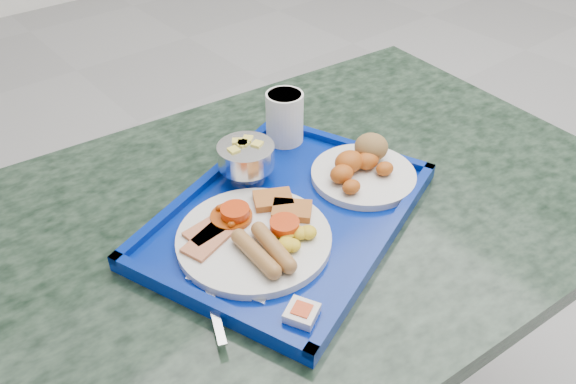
# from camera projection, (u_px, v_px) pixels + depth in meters

# --- Properties ---
(floor) EXTENTS (6.00, 6.00, 0.00)m
(floor) POSITION_uv_depth(u_px,v_px,m) (485.00, 209.00, 2.00)
(floor) COLOR gray
(floor) RESTS_ON ground
(table) EXTENTS (1.19, 0.85, 0.70)m
(table) POSITION_uv_depth(u_px,v_px,m) (296.00, 277.00, 1.04)
(table) COLOR gray
(table) RESTS_ON floor
(tray) EXTENTS (0.53, 0.46, 0.03)m
(tray) POSITION_uv_depth(u_px,v_px,m) (288.00, 215.00, 0.88)
(tray) COLOR navy
(tray) RESTS_ON table
(main_plate) EXTENTS (0.23, 0.23, 0.04)m
(main_plate) POSITION_uv_depth(u_px,v_px,m) (258.00, 235.00, 0.82)
(main_plate) COLOR silver
(main_plate) RESTS_ON tray
(bread_plate) EXTENTS (0.18, 0.18, 0.06)m
(bread_plate) POSITION_uv_depth(u_px,v_px,m) (363.00, 167.00, 0.94)
(bread_plate) COLOR silver
(bread_plate) RESTS_ON tray
(fruit_bowl) EXTENTS (0.09, 0.09, 0.07)m
(fruit_bowl) POSITION_uv_depth(u_px,v_px,m) (246.00, 156.00, 0.93)
(fruit_bowl) COLOR silver
(fruit_bowl) RESTS_ON tray
(juice_cup) EXTENTS (0.07, 0.07, 0.10)m
(juice_cup) POSITION_uv_depth(u_px,v_px,m) (285.00, 116.00, 1.01)
(juice_cup) COLOR white
(juice_cup) RESTS_ON tray
(spoon) EXTENTS (0.09, 0.14, 0.01)m
(spoon) POSITION_uv_depth(u_px,v_px,m) (221.00, 259.00, 0.79)
(spoon) COLOR silver
(spoon) RESTS_ON tray
(knife) EXTENTS (0.07, 0.15, 0.00)m
(knife) POSITION_uv_depth(u_px,v_px,m) (211.00, 297.00, 0.74)
(knife) COLOR silver
(knife) RESTS_ON tray
(jam_packet) EXTENTS (0.05, 0.05, 0.02)m
(jam_packet) POSITION_uv_depth(u_px,v_px,m) (302.00, 313.00, 0.71)
(jam_packet) COLOR white
(jam_packet) RESTS_ON tray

